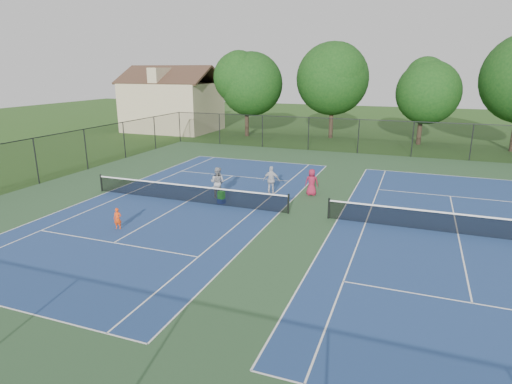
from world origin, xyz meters
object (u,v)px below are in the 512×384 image
at_px(tree_back_c, 424,88).
at_px(bystander_c, 312,182).
at_px(tree_back_a, 247,80).
at_px(clapboard_house, 173,105).
at_px(instructor, 218,182).
at_px(tree_back_b, 333,75).
at_px(ball_crate, 221,201).
at_px(bystander_a, 271,180).
at_px(ball_hopper, 221,195).
at_px(child_player, 118,219).

distance_m(tree_back_c, bystander_c, 22.52).
bearing_deg(tree_back_a, clapboard_house, 174.29).
xyz_separation_m(tree_back_a, bystander_c, (12.26, -20.26, -5.24)).
bearing_deg(instructor, tree_back_b, -92.51).
height_order(clapboard_house, bystander_c, clapboard_house).
height_order(clapboard_house, ball_crate, clapboard_house).
relative_size(instructor, bystander_a, 1.07).
bearing_deg(bystander_c, ball_hopper, 26.56).
bearing_deg(ball_crate, instructor, 125.26).
bearing_deg(tree_back_a, bystander_a, -64.48).
distance_m(tree_back_c, child_player, 32.96).
bearing_deg(bystander_a, tree_back_b, -95.12).
bearing_deg(tree_back_a, ball_crate, -71.40).
height_order(bystander_a, bystander_c, bystander_a).
xyz_separation_m(tree_back_a, clapboard_house, (-10.00, 1.00, -2.95)).
bearing_deg(instructor, ball_crate, 126.76).
relative_size(child_player, bystander_a, 0.60).
distance_m(tree_back_a, tree_back_c, 18.04).
bearing_deg(bystander_c, tree_back_c, -116.21).
height_order(tree_back_a, instructor, tree_back_a).
height_order(bystander_c, ball_hopper, bystander_c).
distance_m(tree_back_c, ball_crate, 27.11).
bearing_deg(tree_back_b, bystander_c, -81.66).
bearing_deg(bystander_a, ball_hopper, 46.16).
bearing_deg(bystander_c, bystander_a, 3.39).
bearing_deg(instructor, bystander_c, -152.90).
xyz_separation_m(ball_crate, ball_hopper, (0.00, 0.00, 0.35)).
height_order(bystander_a, ball_hopper, bystander_a).
bearing_deg(instructor, bystander_a, -144.74).
distance_m(tree_back_a, bystander_a, 23.69).
bearing_deg(ball_hopper, instructor, 125.26).
height_order(instructor, bystander_a, instructor).
height_order(tree_back_a, clapboard_house, tree_back_a).
bearing_deg(tree_back_a, tree_back_c, 3.18).
bearing_deg(ball_hopper, tree_back_b, 87.64).
relative_size(clapboard_house, child_player, 10.62).
height_order(clapboard_house, ball_hopper, clapboard_house).
distance_m(bystander_a, ball_crate, 3.48).
xyz_separation_m(child_player, bystander_a, (4.85, 8.07, 0.34)).
xyz_separation_m(clapboard_house, bystander_a, (19.96, -21.86, -2.24)).
distance_m(child_player, ball_crate, 6.04).
xyz_separation_m(tree_back_c, instructor, (-10.73, -23.65, -4.57)).
bearing_deg(tree_back_c, child_player, -113.30).
distance_m(child_player, bystander_a, 9.42).
xyz_separation_m(tree_back_a, bystander_a, (9.96, -20.86, -5.19)).
bearing_deg(bystander_c, instructor, 14.48).
bearing_deg(ball_crate, clapboard_house, 126.11).
xyz_separation_m(bystander_c, ball_crate, (-4.32, -3.34, -0.66)).
xyz_separation_m(child_player, bystander_c, (7.16, 8.66, 0.29)).
distance_m(tree_back_c, instructor, 26.37).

